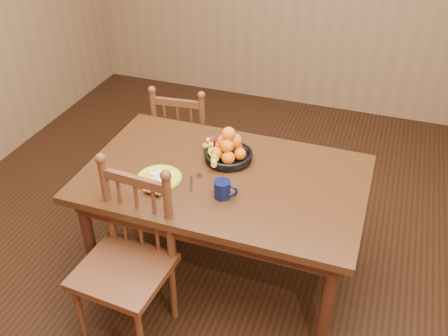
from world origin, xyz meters
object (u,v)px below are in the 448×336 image
(dining_table, at_px, (224,187))
(chair_near, at_px, (127,263))
(chair_far, at_px, (186,143))
(breakfast_plate, at_px, (159,178))
(fruit_bowl, at_px, (227,150))
(coffee_mug, at_px, (223,189))

(dining_table, xyz_separation_m, chair_near, (-0.34, -0.58, -0.17))
(chair_far, height_order, breakfast_plate, chair_far)
(chair_near, relative_size, fruit_bowl, 3.11)
(fruit_bowl, bearing_deg, breakfast_plate, -131.93)
(dining_table, xyz_separation_m, fruit_bowl, (-0.04, 0.16, 0.15))
(breakfast_plate, xyz_separation_m, fruit_bowl, (0.29, 0.33, 0.05))
(chair_near, height_order, fruit_bowl, chair_near)
(dining_table, xyz_separation_m, breakfast_plate, (-0.33, -0.17, 0.10))
(chair_near, xyz_separation_m, breakfast_plate, (0.01, 0.41, 0.27))
(chair_near, bearing_deg, dining_table, 63.51)
(chair_far, distance_m, fruit_bowl, 0.82)
(chair_near, bearing_deg, chair_far, 103.10)
(fruit_bowl, bearing_deg, coffee_mug, -74.60)
(coffee_mug, relative_size, fruit_bowl, 0.41)
(chair_far, bearing_deg, dining_table, 122.26)
(fruit_bowl, bearing_deg, dining_table, -77.65)
(breakfast_plate, relative_size, coffee_mug, 2.17)
(dining_table, height_order, fruit_bowl, fruit_bowl)
(coffee_mug, height_order, fruit_bowl, fruit_bowl)
(breakfast_plate, height_order, coffee_mug, coffee_mug)
(dining_table, bearing_deg, breakfast_plate, -153.19)
(chair_far, bearing_deg, chair_near, 93.25)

